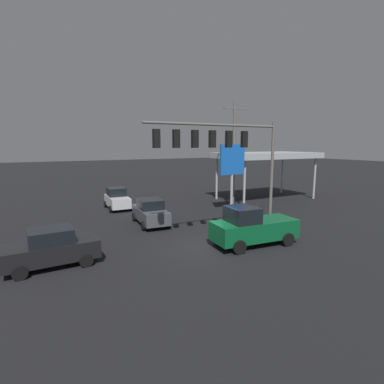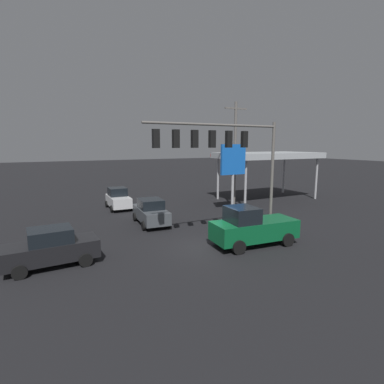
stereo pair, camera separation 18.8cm
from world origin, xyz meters
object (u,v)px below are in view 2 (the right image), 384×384
at_px(pickup_parked, 252,227).
at_px(sedan_waiting, 51,248).
at_px(sedan_far, 151,212).
at_px(utility_pole, 235,153).
at_px(traffic_signal_assembly, 223,148).
at_px(price_sign, 233,163).
at_px(hatchback_crossing, 118,199).

relative_size(pickup_parked, sedan_waiting, 1.19).
bearing_deg(sedan_far, utility_pole, 108.22).
bearing_deg(traffic_signal_assembly, sedan_waiting, -3.67).
distance_m(traffic_signal_assembly, utility_pole, 10.52).
xyz_separation_m(price_sign, hatchback_crossing, (8.71, -6.05, -3.44)).
xyz_separation_m(utility_pole, hatchback_crossing, (10.08, -4.37, -4.26)).
height_order(hatchback_crossing, sedan_waiting, hatchback_crossing).
xyz_separation_m(sedan_far, pickup_parked, (-3.76, 7.32, 0.16)).
relative_size(hatchback_crossing, sedan_waiting, 0.86).
xyz_separation_m(hatchback_crossing, sedan_far, (-0.85, 6.64, 0.00)).
bearing_deg(pickup_parked, sedan_waiting, -6.52).
height_order(hatchback_crossing, sedan_far, hatchback_crossing).
bearing_deg(hatchback_crossing, price_sign, 56.74).
height_order(sedan_far, pickup_parked, pickup_parked).
bearing_deg(price_sign, traffic_signal_assembly, 50.46).
height_order(traffic_signal_assembly, sedan_far, traffic_signal_assembly).
bearing_deg(pickup_parked, sedan_far, -58.34).
relative_size(utility_pole, sedan_far, 2.18).
bearing_deg(sedan_waiting, sedan_far, -146.43).
relative_size(traffic_signal_assembly, pickup_parked, 1.69).
bearing_deg(hatchback_crossing, utility_pole, 68.10).
relative_size(utility_pole, sedan_waiting, 2.19).
xyz_separation_m(price_sign, sedan_waiting, (14.92, 5.81, -3.44)).
xyz_separation_m(traffic_signal_assembly, sedan_waiting, (9.61, -0.62, -4.86)).
height_order(traffic_signal_assembly, pickup_parked, traffic_signal_assembly).
xyz_separation_m(hatchback_crossing, sedan_waiting, (6.21, 11.86, 0.00)).
distance_m(traffic_signal_assembly, sedan_waiting, 10.79).
distance_m(traffic_signal_assembly, pickup_parked, 5.08).
xyz_separation_m(traffic_signal_assembly, pickup_parked, (-1.20, 1.49, -4.70)).
bearing_deg(utility_pole, sedan_far, 13.85).
distance_m(utility_pole, pickup_parked, 11.78).
bearing_deg(sedan_far, pickup_parked, 31.53).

